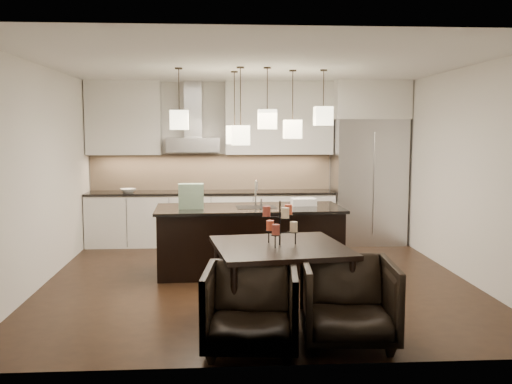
{
  "coord_description": "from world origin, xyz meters",
  "views": [
    {
      "loc": [
        -0.49,
        -7.34,
        1.98
      ],
      "look_at": [
        0.0,
        0.2,
        1.15
      ],
      "focal_mm": 40.0,
      "sensor_mm": 36.0,
      "label": 1
    }
  ],
  "objects": [
    {
      "name": "upper_cab_right",
      "position": [
        0.55,
        2.57,
        2.17
      ],
      "size": [
        1.85,
        0.35,
        1.25
      ],
      "primitive_type": "cube",
      "color": "silver",
      "rests_on": "wall_back"
    },
    {
      "name": "pendant_e",
      "position": [
        0.96,
        0.55,
        2.17
      ],
      "size": [
        0.24,
        0.24,
        0.26
      ],
      "primitive_type": "cube",
      "color": "#F5EABA",
      "rests_on": "ceiling"
    },
    {
      "name": "lower_cabinets",
      "position": [
        -0.62,
        2.43,
        0.44
      ],
      "size": [
        4.21,
        0.62,
        0.88
      ],
      "primitive_type": "cube",
      "color": "silver",
      "rests_on": "floor"
    },
    {
      "name": "pendant_a",
      "position": [
        -1.02,
        0.44,
        2.11
      ],
      "size": [
        0.24,
        0.24,
        0.26
      ],
      "primitive_type": "cube",
      "color": "#F5EABA",
      "rests_on": "ceiling"
    },
    {
      "name": "armchair_left",
      "position": [
        -0.22,
        -2.4,
        0.39
      ],
      "size": [
        0.91,
        0.93,
        0.77
      ],
      "primitive_type": "imported",
      "rotation": [
        0.0,
        0.0,
        -0.1
      ],
      "color": "black",
      "rests_on": "floor"
    },
    {
      "name": "dining_table",
      "position": [
        0.13,
        -1.56,
        0.39
      ],
      "size": [
        1.48,
        1.48,
        0.79
      ],
      "primitive_type": null,
      "rotation": [
        0.0,
        0.0,
        0.14
      ],
      "color": "black",
      "rests_on": "floor"
    },
    {
      "name": "upper_cab_left",
      "position": [
        -2.1,
        2.57,
        2.17
      ],
      "size": [
        1.25,
        0.35,
        1.25
      ],
      "primitive_type": "cube",
      "color": "silver",
      "rests_on": "wall_back"
    },
    {
      "name": "faucet",
      "position": [
        0.02,
        0.56,
        1.1
      ],
      "size": [
        0.11,
        0.24,
        0.38
      ],
      "primitive_type": null,
      "rotation": [
        0.0,
        0.0,
        0.04
      ],
      "color": "silver",
      "rests_on": "island_top"
    },
    {
      "name": "candelabra",
      "position": [
        0.13,
        -1.56,
        1.02
      ],
      "size": [
        0.43,
        0.43,
        0.46
      ],
      "primitive_type": null,
      "rotation": [
        0.0,
        0.0,
        0.14
      ],
      "color": "black",
      "rests_on": "dining_table"
    },
    {
      "name": "floor",
      "position": [
        0.0,
        0.0,
        -0.01
      ],
      "size": [
        5.5,
        5.5,
        0.02
      ],
      "primitive_type": "cube",
      "color": "black",
      "rests_on": "ground"
    },
    {
      "name": "candle_e",
      "position": [
        -0.01,
        -1.56,
        1.14
      ],
      "size": [
        0.09,
        0.09,
        0.11
      ],
      "primitive_type": "cylinder",
      "rotation": [
        0.0,
        0.0,
        0.14
      ],
      "color": "#95392D",
      "rests_on": "candelabra"
    },
    {
      "name": "island_top",
      "position": [
        -0.08,
        0.46,
        0.89
      ],
      "size": [
        2.6,
        1.17,
        0.04
      ],
      "primitive_type": "cube",
      "rotation": [
        0.0,
        0.0,
        0.04
      ],
      "color": "black",
      "rests_on": "island_body"
    },
    {
      "name": "ceiling",
      "position": [
        0.0,
        0.0,
        2.81
      ],
      "size": [
        5.5,
        5.5,
        0.02
      ],
      "primitive_type": "cube",
      "color": "white",
      "rests_on": "wall_back"
    },
    {
      "name": "backsplash",
      "position": [
        -0.62,
        2.73,
        1.24
      ],
      "size": [
        4.21,
        0.02,
        0.63
      ],
      "primitive_type": "cube",
      "color": "#CAAC8A",
      "rests_on": "countertop"
    },
    {
      "name": "tote_bag",
      "position": [
        -0.87,
        0.37,
        1.08
      ],
      "size": [
        0.34,
        0.19,
        0.34
      ],
      "primitive_type": "cube",
      "rotation": [
        0.0,
        0.0,
        0.04
      ],
      "color": "#175329",
      "rests_on": "island_top"
    },
    {
      "name": "fruit_bowl",
      "position": [
        -2.03,
        2.38,
        0.95
      ],
      "size": [
        0.34,
        0.34,
        0.06
      ],
      "primitive_type": "imported",
      "rotation": [
        0.0,
        0.0,
        0.38
      ],
      "color": "silver",
      "rests_on": "countertop"
    },
    {
      "name": "armchair_right",
      "position": [
        0.69,
        -2.28,
        0.4
      ],
      "size": [
        0.91,
        0.93,
        0.79
      ],
      "primitive_type": "imported",
      "rotation": [
        0.0,
        0.0,
        -0.08
      ],
      "color": "black",
      "rests_on": "floor"
    },
    {
      "name": "wall_left",
      "position": [
        -2.76,
        0.0,
        1.4
      ],
      "size": [
        0.02,
        5.5,
        2.8
      ],
      "primitive_type": "cube",
      "color": "silver",
      "rests_on": "ground"
    },
    {
      "name": "food_container",
      "position": [
        0.7,
        0.58,
        0.96
      ],
      "size": [
        0.35,
        0.25,
        0.1
      ],
      "primitive_type": "cube",
      "rotation": [
        0.0,
        0.0,
        0.04
      ],
      "color": "silver",
      "rests_on": "island_top"
    },
    {
      "name": "candle_b",
      "position": [
        0.04,
        -1.44,
        0.98
      ],
      "size": [
        0.09,
        0.09,
        0.11
      ],
      "primitive_type": "cylinder",
      "rotation": [
        0.0,
        0.0,
        0.14
      ],
      "color": "#DA5132",
      "rests_on": "candelabra"
    },
    {
      "name": "wall_right",
      "position": [
        2.76,
        0.0,
        1.4
      ],
      "size": [
        0.02,
        5.5,
        2.8
      ],
      "primitive_type": "cube",
      "color": "silver",
      "rests_on": "ground"
    },
    {
      "name": "pendant_d",
      "position": [
        0.54,
        0.63,
        1.98
      ],
      "size": [
        0.24,
        0.24,
        0.26
      ],
      "primitive_type": "cube",
      "color": "#F5EABA",
      "rests_on": "ceiling"
    },
    {
      "name": "wall_front",
      "position": [
        0.0,
        -2.76,
        1.4
      ],
      "size": [
        5.5,
        0.02,
        2.8
      ],
      "primitive_type": "cube",
      "color": "silver",
      "rests_on": "ground"
    },
    {
      "name": "pendant_b",
      "position": [
        -0.27,
        0.85,
        1.9
      ],
      "size": [
        0.24,
        0.24,
        0.26
      ],
      "primitive_type": "cube",
      "color": "#F5EABA",
      "rests_on": "ceiling"
    },
    {
      "name": "pendant_f",
      "position": [
        -0.2,
        0.27,
        1.9
      ],
      "size": [
        0.24,
        0.24,
        0.26
      ],
      "primitive_type": "cube",
      "color": "#F5EABA",
      "rests_on": "ceiling"
    },
    {
      "name": "hood_canopy",
      "position": [
        -0.93,
        2.48,
        1.72
      ],
      "size": [
        0.9,
        0.52,
        0.24
      ],
      "primitive_type": "cube",
      "color": "#B7B7BA",
      "rests_on": "wall_back"
    },
    {
      "name": "wall_back",
      "position": [
        0.0,
        2.76,
        1.4
      ],
      "size": [
        5.5,
        0.02,
        2.8
      ],
      "primitive_type": "cube",
      "color": "silver",
      "rests_on": "ground"
    },
    {
      "name": "countertop",
      "position": [
        -0.62,
        2.43,
        0.9
      ],
      "size": [
        4.21,
        0.66,
        0.04
      ],
      "primitive_type": "cube",
      "color": "black",
      "rests_on": "lower_cabinets"
    },
    {
      "name": "fridge_panel",
      "position": [
        2.1,
        2.38,
        2.47
      ],
      "size": [
        1.26,
        0.72,
        0.65
      ],
      "primitive_type": "cube",
      "color": "silver",
      "rests_on": "refrigerator"
    },
    {
      "name": "pendant_c",
      "position": [
        0.16,
        0.29,
        2.11
      ],
      "size": [
        0.24,
        0.24,
        0.26
      ],
      "primitive_type": "cube",
      "color": "#F5EABA",
      "rests_on": "ceiling"
    },
    {
      "name": "candle_c",
      "position": [
        0.08,
        -1.69,
        0.98
      ],
      "size": [
        0.09,
        0.09,
        0.11
      ],
      "primitive_type": "cylinder",
      "rotation": [
        0.0,
        0.0,
        0.14
      ],
      "color": "#95392D",
      "rests_on": "candelabra"
    },
    {
      "name": "hood_chimney",
      "position": [
        -0.93,
        2.59,
        2.32
      ],
      "size": [
        0.3,
        0.28,
        0.96
      ],
      "primitive_type": "cube",
      "color": "#B7B7BA",
      "rests_on": "hood_canopy"
    },
    {
      "name": "candle_f",
      "position": [
        0.17,
        -1.69,
        1.14
      ],
      "size": [
        0.09,
        0.09,
        0.11
      ],
      "primitive_type": "cylinder",
      "rotation": [
        0.0,
        0.0,
        0.14
      ],
      "color": "beige",
      "rests_on": "candelabra"
    },
    {
      "name": "candle_d",
      "position": [
        0.23,
        -1.45,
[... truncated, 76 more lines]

